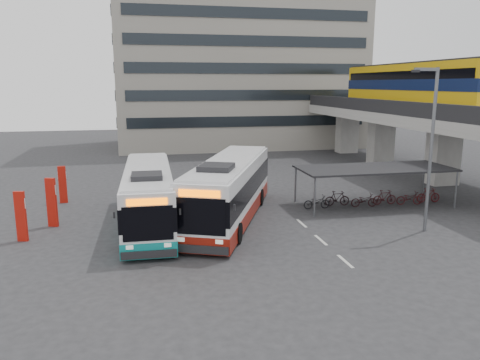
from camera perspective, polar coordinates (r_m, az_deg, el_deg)
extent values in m
plane|color=#28282B|center=(26.61, 2.41, -5.63)|extent=(120.00, 120.00, 0.00)
cube|color=gray|center=(40.46, 23.52, 2.73)|extent=(2.20, 1.60, 4.60)
cube|color=gray|center=(48.88, 16.81, 4.59)|extent=(2.20, 1.60, 4.60)
cube|color=gray|center=(55.99, 12.92, 5.64)|extent=(2.20, 1.60, 4.60)
cube|color=gray|center=(43.48, 20.79, 7.16)|extent=(8.00, 32.00, 0.90)
cube|color=black|center=(41.54, 16.46, 8.64)|extent=(0.35, 32.00, 1.10)
cube|color=black|center=(45.54, 24.91, 8.27)|extent=(0.35, 32.00, 1.10)
cube|color=#C6960B|center=(44.20, 20.36, 10.56)|extent=(2.90, 20.00, 3.90)
cube|color=#091436|center=(44.19, 20.38, 10.82)|extent=(2.98, 20.02, 0.90)
cube|color=black|center=(44.20, 20.45, 11.86)|extent=(2.96, 19.20, 0.70)
cube|color=black|center=(44.22, 20.54, 13.08)|extent=(2.70, 19.60, 0.25)
cylinder|color=#595B60|center=(31.78, 6.79, -0.60)|extent=(0.12, 0.12, 2.40)
cylinder|color=#595B60|center=(35.96, 21.45, 0.10)|extent=(0.12, 0.12, 2.40)
cylinder|color=#595B60|center=(28.48, 9.08, -2.10)|extent=(0.12, 0.12, 2.40)
cylinder|color=#595B60|center=(33.08, 24.83, -1.12)|extent=(0.12, 0.12, 2.40)
cube|color=black|center=(31.79, 16.12, 1.38)|extent=(10.00, 4.00, 0.12)
imported|color=black|center=(30.57, 9.24, -2.60)|extent=(1.71, 0.60, 0.90)
imported|color=black|center=(31.16, 12.00, -2.34)|extent=(1.66, 0.47, 1.00)
imported|color=black|center=(31.84, 14.64, -2.26)|extent=(1.72, 0.60, 0.90)
imported|color=black|center=(32.56, 17.17, -2.01)|extent=(1.66, 0.47, 1.00)
imported|color=#350C0F|center=(33.37, 19.57, -1.93)|extent=(1.71, 0.60, 0.90)
imported|color=#3F0C0F|center=(34.20, 21.87, -1.69)|extent=(1.66, 0.47, 1.00)
cube|color=gray|center=(62.02, -0.34, 15.93)|extent=(30.00, 15.00, 25.00)
cube|color=beige|center=(22.05, 12.71, -9.64)|extent=(0.15, 1.60, 0.01)
cube|color=beige|center=(24.63, 9.83, -7.22)|extent=(0.15, 1.60, 0.01)
cube|color=beige|center=(27.31, 7.52, -5.26)|extent=(0.15, 1.60, 0.01)
cube|color=white|center=(27.43, -1.28, -0.84)|extent=(7.51, 13.02, 2.97)
cube|color=maroon|center=(27.76, -1.27, -3.61)|extent=(7.57, 13.07, 0.81)
cube|color=black|center=(27.40, -1.28, -0.56)|extent=(7.58, 13.06, 1.24)
cube|color=#F76200|center=(21.06, -4.99, -1.65)|extent=(1.81, 0.81, 0.32)
cube|color=black|center=(24.00, -2.92, 1.53)|extent=(2.19, 2.23, 0.30)
cylinder|color=black|center=(24.25, -6.35, -6.10)|extent=(0.71, 1.12, 1.08)
cylinder|color=black|center=(31.01, 2.48, -2.08)|extent=(0.71, 1.12, 1.08)
cube|color=white|center=(26.93, -11.12, -1.64)|extent=(2.74, 11.96, 2.73)
cube|color=#0E807E|center=(27.25, -11.02, -4.23)|extent=(2.78, 12.00, 0.75)
cube|color=black|center=(26.90, -11.13, -1.38)|extent=(2.80, 11.98, 1.14)
cube|color=#F76200|center=(20.90, -11.27, -2.63)|extent=(1.77, 0.11, 0.30)
cube|color=black|center=(23.69, -11.29, 0.46)|extent=(1.55, 1.62, 0.28)
cylinder|color=black|center=(23.66, -13.91, -6.95)|extent=(0.32, 1.00, 0.99)
cylinder|color=black|center=(30.50, -8.78, -2.53)|extent=(0.32, 1.00, 0.99)
imported|color=black|center=(27.61, -6.62, -3.27)|extent=(0.64, 0.72, 1.65)
cylinder|color=#595B60|center=(26.75, 22.25, 3.19)|extent=(0.17, 0.17, 8.73)
cube|color=#595B60|center=(26.15, 21.77, 12.42)|extent=(1.31, 0.17, 0.16)
cube|color=black|center=(25.83, 20.62, 12.33)|extent=(0.38, 0.20, 0.13)
cube|color=#B5150B|center=(26.24, -25.15, -4.04)|extent=(0.55, 0.28, 2.61)
cube|color=white|center=(26.08, -25.27, -2.60)|extent=(0.56, 0.18, 0.52)
cube|color=#B5150B|center=(28.21, -21.97, -2.56)|extent=(0.58, 0.36, 2.78)
cube|color=white|center=(28.05, -22.08, -1.12)|extent=(0.58, 0.25, 0.56)
cube|color=#B5150B|center=(33.56, -20.81, -0.53)|extent=(0.51, 0.20, 2.52)
cube|color=white|center=(33.44, -20.89, 0.57)|extent=(0.55, 0.09, 0.50)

